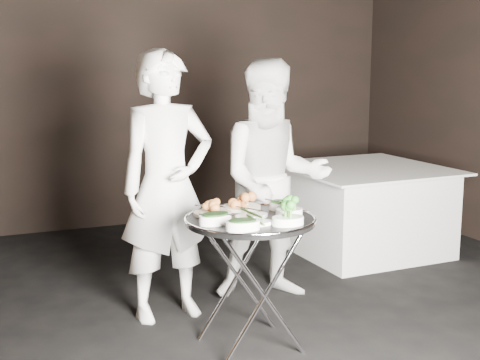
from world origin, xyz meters
name	(u,v)px	position (x,y,z in m)	size (l,w,h in m)	color
wall_back	(103,73)	(0.00, 3.52, 1.50)	(6.00, 0.05, 3.00)	black
tray_stand	(250,277)	(0.17, 0.39, 0.42)	(0.51, 0.43, 0.74)	silver
serving_tray	(250,220)	(0.17, 0.39, 0.75)	(0.74, 0.74, 0.04)	black
potato_plate_a	(212,209)	(0.00, 0.54, 0.80)	(0.23, 0.23, 0.08)	beige
potato_plate_b	(242,203)	(0.21, 0.61, 0.80)	(0.22, 0.22, 0.08)	beige
greens_bowl	(279,204)	(0.41, 0.52, 0.79)	(0.12, 0.12, 0.07)	silver
asparagus_plate_a	(252,215)	(0.18, 0.38, 0.78)	(0.20, 0.12, 0.04)	silver
asparagus_plate_b	(255,222)	(0.13, 0.23, 0.78)	(0.20, 0.12, 0.04)	silver
spinach_bowl_a	(215,217)	(-0.06, 0.34, 0.80)	(0.21, 0.15, 0.08)	silver
spinach_bowl_b	(243,224)	(0.03, 0.16, 0.79)	(0.20, 0.14, 0.07)	silver
broccoli_bowl_a	(289,211)	(0.39, 0.35, 0.79)	(0.17, 0.13, 0.07)	silver
broccoli_bowl_b	(288,219)	(0.29, 0.17, 0.79)	(0.18, 0.13, 0.07)	silver
serving_utensils	(248,206)	(0.19, 0.46, 0.81)	(0.58, 0.44, 0.01)	silver
waiter_left	(167,186)	(-0.12, 1.02, 0.85)	(0.62, 0.41, 1.70)	white
waiter_right	(273,180)	(0.65, 1.10, 0.82)	(0.80, 0.62, 1.64)	white
dining_table	(363,209)	(1.84, 1.80, 0.37)	(1.28, 1.28, 0.73)	silver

